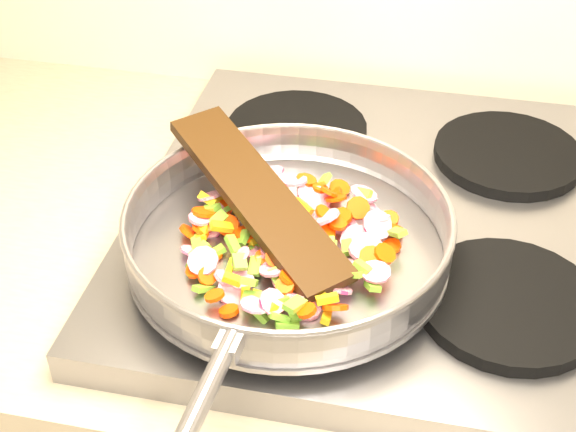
# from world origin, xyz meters

# --- Properties ---
(cooktop) EXTENTS (0.60, 0.60, 0.04)m
(cooktop) POSITION_xyz_m (-0.70, 1.67, 0.92)
(cooktop) COLOR #939399
(cooktop) RESTS_ON counter_top
(grate_fl) EXTENTS (0.19, 0.19, 0.02)m
(grate_fl) POSITION_xyz_m (-0.84, 1.52, 0.95)
(grate_fl) COLOR black
(grate_fl) RESTS_ON cooktop
(grate_fr) EXTENTS (0.19, 0.19, 0.02)m
(grate_fr) POSITION_xyz_m (-0.56, 1.52, 0.95)
(grate_fr) COLOR black
(grate_fr) RESTS_ON cooktop
(grate_bl) EXTENTS (0.19, 0.19, 0.02)m
(grate_bl) POSITION_xyz_m (-0.84, 1.81, 0.95)
(grate_bl) COLOR black
(grate_bl) RESTS_ON cooktop
(grate_br) EXTENTS (0.19, 0.19, 0.02)m
(grate_br) POSITION_xyz_m (-0.56, 1.81, 0.95)
(grate_br) COLOR black
(grate_br) RESTS_ON cooktop
(saute_pan) EXTENTS (0.39, 0.56, 0.06)m
(saute_pan) POSITION_xyz_m (-0.80, 1.54, 0.99)
(saute_pan) COLOR #9E9EA5
(saute_pan) RESTS_ON grate_fl
(vegetable_heap) EXTENTS (0.25, 0.26, 0.05)m
(vegetable_heap) POSITION_xyz_m (-0.80, 1.54, 0.98)
(vegetable_heap) COLOR gold
(vegetable_heap) RESTS_ON saute_pan
(wooden_spatula) EXTENTS (0.25, 0.24, 0.07)m
(wooden_spatula) POSITION_xyz_m (-0.84, 1.57, 1.01)
(wooden_spatula) COLOR black
(wooden_spatula) RESTS_ON saute_pan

